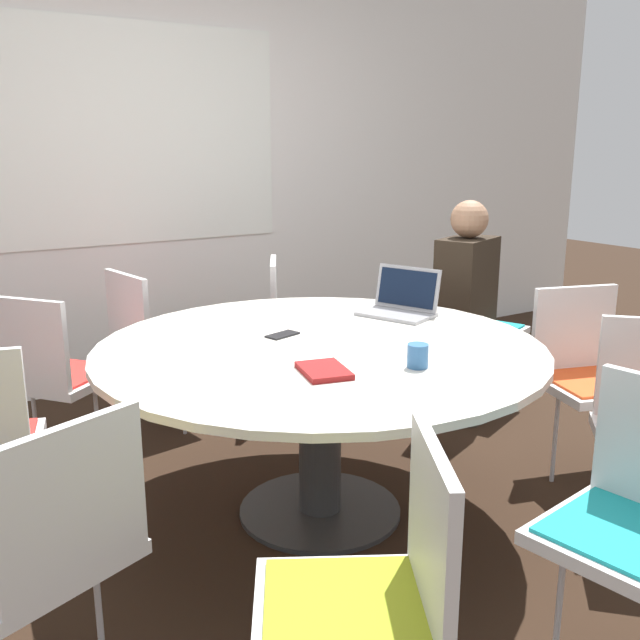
{
  "coord_description": "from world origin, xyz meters",
  "views": [
    {
      "loc": [
        -1.45,
        -2.28,
        1.51
      ],
      "look_at": [
        0.0,
        0.0,
        0.83
      ],
      "focal_mm": 40.0,
      "sensor_mm": 36.0,
      "label": 1
    }
  ],
  "objects_px": {
    "chair_6": "(374,588)",
    "chair_2": "(152,336)",
    "chair_0": "(471,318)",
    "chair_5": "(47,540)",
    "chair_1": "(296,320)",
    "coffee_cup": "(418,356)",
    "spiral_notebook": "(324,371)",
    "person_0": "(468,294)",
    "cell_phone": "(282,335)",
    "chair_3": "(50,367)",
    "laptop": "(401,303)",
    "chair_9": "(587,366)"
  },
  "relations": [
    {
      "from": "chair_0",
      "to": "chair_9",
      "type": "height_order",
      "value": "same"
    },
    {
      "from": "chair_6",
      "to": "chair_2",
      "type": "bearing_deg",
      "value": 22.25
    },
    {
      "from": "chair_9",
      "to": "person_0",
      "type": "height_order",
      "value": "person_0"
    },
    {
      "from": "chair_6",
      "to": "coffee_cup",
      "type": "xyz_separation_m",
      "value": [
        0.71,
        0.71,
        0.26
      ]
    },
    {
      "from": "chair_6",
      "to": "laptop",
      "type": "bearing_deg",
      "value": -10.53
    },
    {
      "from": "chair_0",
      "to": "chair_5",
      "type": "relative_size",
      "value": 1.0
    },
    {
      "from": "chair_0",
      "to": "chair_5",
      "type": "distance_m",
      "value": 2.86
    },
    {
      "from": "chair_2",
      "to": "person_0",
      "type": "height_order",
      "value": "person_0"
    },
    {
      "from": "chair_1",
      "to": "chair_5",
      "type": "bearing_deg",
      "value": -16.7
    },
    {
      "from": "chair_0",
      "to": "chair_3",
      "type": "height_order",
      "value": "same"
    },
    {
      "from": "chair_6",
      "to": "person_0",
      "type": "xyz_separation_m",
      "value": [
        1.83,
        1.61,
        0.19
      ]
    },
    {
      "from": "chair_1",
      "to": "cell_phone",
      "type": "height_order",
      "value": "chair_1"
    },
    {
      "from": "chair_5",
      "to": "laptop",
      "type": "xyz_separation_m",
      "value": [
        1.75,
        0.76,
        0.27
      ]
    },
    {
      "from": "chair_2",
      "to": "spiral_notebook",
      "type": "distance_m",
      "value": 1.58
    },
    {
      "from": "chair_2",
      "to": "spiral_notebook",
      "type": "height_order",
      "value": "chair_2"
    },
    {
      "from": "chair_6",
      "to": "spiral_notebook",
      "type": "relative_size",
      "value": 3.6
    },
    {
      "from": "chair_6",
      "to": "laptop",
      "type": "xyz_separation_m",
      "value": [
        1.17,
        1.37,
        0.27
      ]
    },
    {
      "from": "chair_1",
      "to": "person_0",
      "type": "height_order",
      "value": "person_0"
    },
    {
      "from": "chair_9",
      "to": "person_0",
      "type": "bearing_deg",
      "value": -73.33
    },
    {
      "from": "chair_3",
      "to": "laptop",
      "type": "distance_m",
      "value": 1.63
    },
    {
      "from": "chair_3",
      "to": "chair_5",
      "type": "bearing_deg",
      "value": -50.16
    },
    {
      "from": "chair_0",
      "to": "chair_1",
      "type": "height_order",
      "value": "same"
    },
    {
      "from": "chair_5",
      "to": "chair_9",
      "type": "xyz_separation_m",
      "value": [
        2.4,
        0.21,
        0.0
      ]
    },
    {
      "from": "chair_1",
      "to": "coffee_cup",
      "type": "height_order",
      "value": "chair_1"
    },
    {
      "from": "chair_2",
      "to": "chair_3",
      "type": "bearing_deg",
      "value": -72.43
    },
    {
      "from": "person_0",
      "to": "cell_phone",
      "type": "xyz_separation_m",
      "value": [
        -1.31,
        -0.28,
        0.03
      ]
    },
    {
      "from": "chair_5",
      "to": "chair_3",
      "type": "bearing_deg",
      "value": 56.23
    },
    {
      "from": "chair_6",
      "to": "spiral_notebook",
      "type": "bearing_deg",
      "value": 4.38
    },
    {
      "from": "chair_5",
      "to": "person_0",
      "type": "height_order",
      "value": "person_0"
    },
    {
      "from": "chair_0",
      "to": "person_0",
      "type": "xyz_separation_m",
      "value": [
        -0.19,
        -0.16,
        0.19
      ]
    },
    {
      "from": "chair_1",
      "to": "chair_2",
      "type": "height_order",
      "value": "same"
    },
    {
      "from": "chair_9",
      "to": "coffee_cup",
      "type": "height_order",
      "value": "chair_9"
    },
    {
      "from": "chair_0",
      "to": "chair_6",
      "type": "bearing_deg",
      "value": 20.0
    },
    {
      "from": "chair_5",
      "to": "spiral_notebook",
      "type": "height_order",
      "value": "chair_5"
    },
    {
      "from": "chair_2",
      "to": "spiral_notebook",
      "type": "bearing_deg",
      "value": -5.82
    },
    {
      "from": "chair_9",
      "to": "spiral_notebook",
      "type": "xyz_separation_m",
      "value": [
        -1.42,
        0.01,
        0.22
      ]
    },
    {
      "from": "person_0",
      "to": "spiral_notebook",
      "type": "distance_m",
      "value": 1.63
    },
    {
      "from": "chair_2",
      "to": "cell_phone",
      "type": "bearing_deg",
      "value": 1.95
    },
    {
      "from": "chair_3",
      "to": "cell_phone",
      "type": "distance_m",
      "value": 1.12
    },
    {
      "from": "laptop",
      "to": "coffee_cup",
      "type": "xyz_separation_m",
      "value": [
        -0.45,
        -0.66,
        -0.01
      ]
    },
    {
      "from": "chair_9",
      "to": "person_0",
      "type": "distance_m",
      "value": 0.82
    },
    {
      "from": "chair_1",
      "to": "person_0",
      "type": "xyz_separation_m",
      "value": [
        0.69,
        -0.67,
        0.19
      ]
    },
    {
      "from": "chair_0",
      "to": "chair_2",
      "type": "xyz_separation_m",
      "value": [
        -1.7,
        0.61,
        0.0
      ]
    },
    {
      "from": "chair_9",
      "to": "chair_0",
      "type": "bearing_deg",
      "value": -84.54
    },
    {
      "from": "chair_0",
      "to": "spiral_notebook",
      "type": "bearing_deg",
      "value": 8.92
    },
    {
      "from": "chair_0",
      "to": "chair_1",
      "type": "distance_m",
      "value": 1.02
    },
    {
      "from": "chair_3",
      "to": "chair_9",
      "type": "xyz_separation_m",
      "value": [
        2.07,
        -1.29,
        0.0
      ]
    },
    {
      "from": "chair_1",
      "to": "chair_5",
      "type": "relative_size",
      "value": 1.0
    },
    {
      "from": "chair_2",
      "to": "chair_5",
      "type": "distance_m",
      "value": 2.0
    },
    {
      "from": "chair_6",
      "to": "laptop",
      "type": "relative_size",
      "value": 2.22
    }
  ]
}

